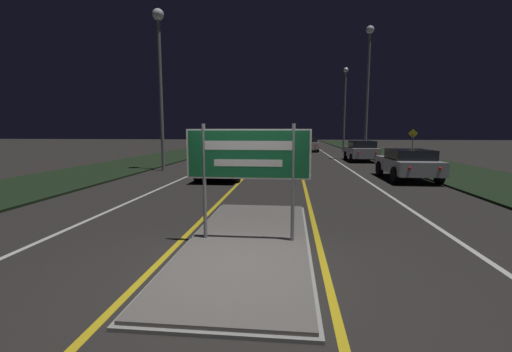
{
  "coord_description": "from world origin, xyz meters",
  "views": [
    {
      "loc": [
        0.81,
        -5.13,
        2.22
      ],
      "look_at": [
        0.0,
        2.84,
        1.15
      ],
      "focal_mm": 24.0,
      "sensor_mm": 36.0,
      "label": 1
    }
  ],
  "objects_px": {
    "streetlight_right_near": "(368,71)",
    "car_receding_0": "(408,163)",
    "car_approaching_1": "(215,148)",
    "car_receding_1": "(361,150)",
    "highway_sign": "(248,159)",
    "warning_sign": "(413,143)",
    "car_receding_2": "(309,144)",
    "streetlight_right_far": "(345,99)",
    "car_approaching_0": "(224,161)",
    "streetlight_left_near": "(160,59)"
  },
  "relations": [
    {
      "from": "car_approaching_1",
      "to": "car_approaching_0",
      "type": "bearing_deg",
      "value": -75.49
    },
    {
      "from": "streetlight_right_near",
      "to": "car_receding_2",
      "type": "height_order",
      "value": "streetlight_right_near"
    },
    {
      "from": "car_receding_1",
      "to": "car_receding_2",
      "type": "bearing_deg",
      "value": 105.48
    },
    {
      "from": "highway_sign",
      "to": "streetlight_right_near",
      "type": "relative_size",
      "value": 0.24
    },
    {
      "from": "highway_sign",
      "to": "streetlight_left_near",
      "type": "bearing_deg",
      "value": 117.72
    },
    {
      "from": "streetlight_right_near",
      "to": "car_approaching_0",
      "type": "xyz_separation_m",
      "value": [
        -8.83,
        -11.09,
        -5.84
      ]
    },
    {
      "from": "car_receding_1",
      "to": "streetlight_right_near",
      "type": "bearing_deg",
      "value": 67.45
    },
    {
      "from": "warning_sign",
      "to": "streetlight_left_near",
      "type": "bearing_deg",
      "value": -161.84
    },
    {
      "from": "streetlight_right_far",
      "to": "warning_sign",
      "type": "height_order",
      "value": "streetlight_right_far"
    },
    {
      "from": "streetlight_left_near",
      "to": "car_receding_2",
      "type": "distance_m",
      "value": 21.42
    },
    {
      "from": "streetlight_right_near",
      "to": "car_approaching_0",
      "type": "height_order",
      "value": "streetlight_right_near"
    },
    {
      "from": "streetlight_right_near",
      "to": "car_receding_1",
      "type": "xyz_separation_m",
      "value": [
        -0.56,
        -1.36,
        -5.85
      ]
    },
    {
      "from": "car_receding_1",
      "to": "car_approaching_1",
      "type": "xyz_separation_m",
      "value": [
        -11.75,
        3.73,
        -0.04
      ]
    },
    {
      "from": "streetlight_right_far",
      "to": "streetlight_right_near",
      "type": "bearing_deg",
      "value": -88.46
    },
    {
      "from": "car_receding_1",
      "to": "car_approaching_1",
      "type": "distance_m",
      "value": 12.33
    },
    {
      "from": "streetlight_right_near",
      "to": "car_approaching_0",
      "type": "distance_m",
      "value": 15.33
    },
    {
      "from": "car_receding_2",
      "to": "car_approaching_1",
      "type": "relative_size",
      "value": 1.03
    },
    {
      "from": "streetlight_right_near",
      "to": "car_approaching_1",
      "type": "bearing_deg",
      "value": 169.1
    },
    {
      "from": "streetlight_right_near",
      "to": "car_approaching_0",
      "type": "bearing_deg",
      "value": -128.52
    },
    {
      "from": "highway_sign",
      "to": "streetlight_right_far",
      "type": "bearing_deg",
      "value": 78.19
    },
    {
      "from": "streetlight_right_near",
      "to": "car_receding_2",
      "type": "xyz_separation_m",
      "value": [
        -3.74,
        10.1,
        -5.83
      ]
    },
    {
      "from": "car_receding_2",
      "to": "car_receding_1",
      "type": "bearing_deg",
      "value": -74.52
    },
    {
      "from": "streetlight_right_near",
      "to": "streetlight_right_far",
      "type": "xyz_separation_m",
      "value": [
        -0.25,
        9.33,
        -1.26
      ]
    },
    {
      "from": "streetlight_right_near",
      "to": "car_receding_0",
      "type": "xyz_separation_m",
      "value": [
        -0.4,
        -10.96,
        -5.88
      ]
    },
    {
      "from": "car_receding_0",
      "to": "car_receding_1",
      "type": "xyz_separation_m",
      "value": [
        -0.17,
        9.6,
        0.02
      ]
    },
    {
      "from": "streetlight_left_near",
      "to": "car_receding_2",
      "type": "xyz_separation_m",
      "value": [
        9.01,
        18.73,
        -5.21
      ]
    },
    {
      "from": "car_approaching_1",
      "to": "car_receding_2",
      "type": "bearing_deg",
      "value": 42.05
    },
    {
      "from": "streetlight_left_near",
      "to": "warning_sign",
      "type": "bearing_deg",
      "value": 18.16
    },
    {
      "from": "streetlight_right_far",
      "to": "car_receding_1",
      "type": "bearing_deg",
      "value": -91.68
    },
    {
      "from": "highway_sign",
      "to": "car_receding_0",
      "type": "relative_size",
      "value": 0.57
    },
    {
      "from": "highway_sign",
      "to": "warning_sign",
      "type": "height_order",
      "value": "highway_sign"
    },
    {
      "from": "car_receding_1",
      "to": "warning_sign",
      "type": "xyz_separation_m",
      "value": [
        2.78,
        -2.35,
        0.66
      ]
    },
    {
      "from": "car_approaching_0",
      "to": "car_approaching_1",
      "type": "xyz_separation_m",
      "value": [
        -3.48,
        13.46,
        -0.05
      ]
    },
    {
      "from": "car_receding_0",
      "to": "warning_sign",
      "type": "distance_m",
      "value": 7.73
    },
    {
      "from": "highway_sign",
      "to": "warning_sign",
      "type": "bearing_deg",
      "value": 62.62
    },
    {
      "from": "streetlight_left_near",
      "to": "car_approaching_1",
      "type": "height_order",
      "value": "streetlight_left_near"
    },
    {
      "from": "streetlight_right_far",
      "to": "car_approaching_1",
      "type": "height_order",
      "value": "streetlight_right_far"
    },
    {
      "from": "streetlight_right_far",
      "to": "car_receding_1",
      "type": "height_order",
      "value": "streetlight_right_far"
    },
    {
      "from": "car_approaching_0",
      "to": "car_receding_2",
      "type": "bearing_deg",
      "value": 76.5
    },
    {
      "from": "streetlight_right_far",
      "to": "car_receding_1",
      "type": "relative_size",
      "value": 2.02
    },
    {
      "from": "streetlight_right_far",
      "to": "car_approaching_0",
      "type": "relative_size",
      "value": 1.82
    },
    {
      "from": "streetlight_left_near",
      "to": "streetlight_right_far",
      "type": "bearing_deg",
      "value": 55.14
    },
    {
      "from": "streetlight_left_near",
      "to": "car_receding_2",
      "type": "height_order",
      "value": "streetlight_left_near"
    },
    {
      "from": "streetlight_right_near",
      "to": "car_receding_1",
      "type": "bearing_deg",
      "value": -112.55
    },
    {
      "from": "highway_sign",
      "to": "car_receding_1",
      "type": "height_order",
      "value": "highway_sign"
    },
    {
      "from": "car_receding_0",
      "to": "car_approaching_1",
      "type": "height_order",
      "value": "car_receding_0"
    },
    {
      "from": "streetlight_left_near",
      "to": "car_receding_1",
      "type": "height_order",
      "value": "streetlight_left_near"
    },
    {
      "from": "streetlight_right_far",
      "to": "streetlight_left_near",
      "type": "bearing_deg",
      "value": -124.86
    },
    {
      "from": "car_receding_0",
      "to": "warning_sign",
      "type": "xyz_separation_m",
      "value": [
        2.62,
        7.24,
        0.68
      ]
    },
    {
      "from": "streetlight_right_far",
      "to": "highway_sign",
      "type": "bearing_deg",
      "value": -101.81
    }
  ]
}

